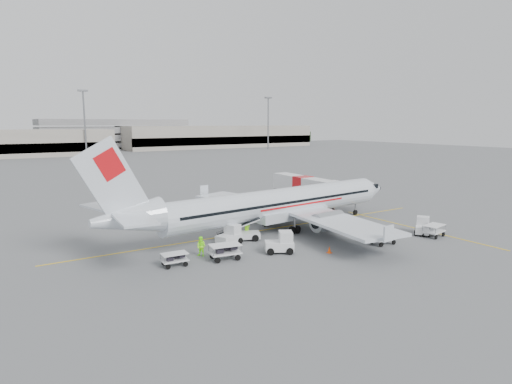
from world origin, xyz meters
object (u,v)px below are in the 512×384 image
Objects in this scene: tug_fore at (423,226)px; tug_mid at (279,242)px; jet_bridge at (303,191)px; aircraft at (281,183)px; tug_aft at (229,235)px; belt_loader at (240,226)px.

tug_mid is (-15.92, 2.76, 0.07)m from tug_fore.
jet_bridge is at bearing 56.72° from tug_fore.
aircraft is 14.75× the size of tug_mid.
belt_loader is at bearing 5.73° from tug_aft.
jet_bridge reaches higher than tug_fore.
belt_loader is at bearing 118.78° from tug_fore.
tug_fore is 19.82m from tug_aft.
jet_bridge is (10.48, 9.35, -2.97)m from aircraft.
tug_mid is (-15.30, -15.85, -1.08)m from jet_bridge.
tug_mid is at bearing -81.39° from tug_aft.
tug_fore is at bearing -41.82° from tug_aft.
aircraft reaches higher than tug_aft.
tug_aft is at bearing 147.38° from tug_mid.
belt_loader reaches higher than tug_mid.
tug_aft is (-17.81, -11.29, -1.10)m from jet_bridge.
tug_mid is (0.78, -5.40, -0.41)m from belt_loader.
jet_bridge is at bearing 57.27° from belt_loader.
belt_loader is at bearing -145.03° from jet_bridge.
jet_bridge is 18.66m from tug_fore.
aircraft is 14.35m from jet_bridge.
jet_bridge is 21.11m from tug_aft.
aircraft is at bearing -136.32° from jet_bridge.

